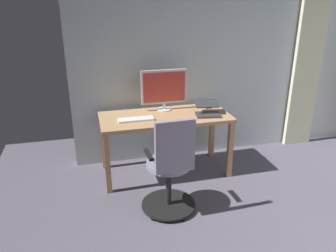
{
  "coord_description": "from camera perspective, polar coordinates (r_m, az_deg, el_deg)",
  "views": [
    {
      "loc": [
        2.56,
        1.14,
        2.06
      ],
      "look_at": [
        1.81,
        -1.83,
        0.86
      ],
      "focal_mm": 35.5,
      "sensor_mm": 36.0,
      "label": 1
    }
  ],
  "objects": [
    {
      "name": "laptop",
      "position": [
        3.95,
        6.78,
        2.67
      ],
      "size": [
        0.33,
        0.35,
        0.15
      ],
      "rotation": [
        0.0,
        0.0,
        -0.16
      ],
      "color": "#333338",
      "rests_on": "desk"
    },
    {
      "name": "cell_phone_by_monitor",
      "position": [
        4.24,
        6.73,
        3.34
      ],
      "size": [
        0.07,
        0.15,
        0.01
      ],
      "primitive_type": "cube",
      "rotation": [
        0.0,
        0.0,
        0.02
      ],
      "color": "black",
      "rests_on": "desk"
    },
    {
      "name": "computer_keyboard",
      "position": [
        3.76,
        -5.5,
        1.13
      ],
      "size": [
        0.4,
        0.13,
        0.02
      ],
      "primitive_type": "cube",
      "color": "white",
      "rests_on": "desk"
    },
    {
      "name": "back_room_partition",
      "position": [
        4.84,
        18.24,
        12.44
      ],
      "size": [
        5.52,
        0.1,
        2.77
      ],
      "primitive_type": "cube",
      "color": "silver",
      "rests_on": "ground"
    },
    {
      "name": "computer_monitor",
      "position": [
        4.03,
        -0.68,
        6.52
      ],
      "size": [
        0.56,
        0.18,
        0.5
      ],
      "color": "silver",
      "rests_on": "desk"
    },
    {
      "name": "curtain_right_panel",
      "position": [
        5.03,
        22.85,
        9.86
      ],
      "size": [
        0.41,
        0.06,
        2.38
      ],
      "primitive_type": "cube",
      "color": "beige",
      "rests_on": "ground"
    },
    {
      "name": "office_chair",
      "position": [
        3.26,
        0.44,
        -7.59
      ],
      "size": [
        0.56,
        0.56,
        1.04
      ],
      "rotation": [
        0.0,
        0.0,
        3.19
      ],
      "color": "black",
      "rests_on": "ground"
    },
    {
      "name": "desk",
      "position": [
        3.94,
        -0.49,
        0.5
      ],
      "size": [
        1.52,
        0.67,
        0.75
      ],
      "color": "tan",
      "rests_on": "ground"
    }
  ]
}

